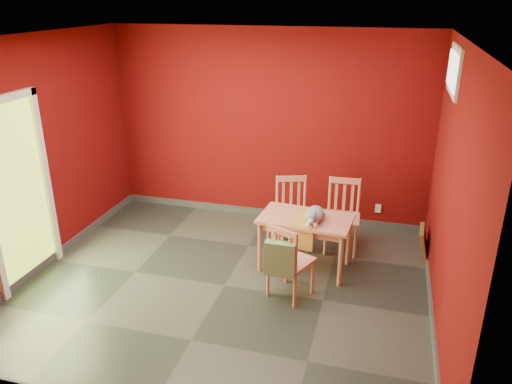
% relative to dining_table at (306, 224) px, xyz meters
% --- Properties ---
extents(ground, '(4.50, 4.50, 0.00)m').
position_rel_dining_table_xyz_m(ground, '(-0.80, -0.64, -0.58)').
color(ground, '#2D342D').
rests_on(ground, ground).
extents(room_shell, '(4.50, 4.50, 4.50)m').
position_rel_dining_table_xyz_m(room_shell, '(-0.80, -0.64, -0.53)').
color(room_shell, '#60090A').
rests_on(room_shell, ground).
extents(doorway, '(0.06, 1.01, 2.13)m').
position_rel_dining_table_xyz_m(doorway, '(-3.03, -1.04, 0.54)').
color(doorway, '#B7D838').
rests_on(doorway, ground).
extents(window, '(0.05, 0.90, 0.50)m').
position_rel_dining_table_xyz_m(window, '(1.43, 0.36, 1.77)').
color(window, white).
rests_on(window, room_shell).
extents(outlet_plate, '(0.08, 0.02, 0.12)m').
position_rel_dining_table_xyz_m(outlet_plate, '(0.80, 1.34, -0.28)').
color(outlet_plate, silver).
rests_on(outlet_plate, room_shell).
extents(dining_table, '(1.11, 0.71, 0.66)m').
position_rel_dining_table_xyz_m(dining_table, '(0.00, 0.00, 0.00)').
color(dining_table, '#C7775D').
rests_on(dining_table, ground).
extents(table_runner, '(0.32, 0.59, 0.29)m').
position_rel_dining_table_xyz_m(table_runner, '(0.00, -0.09, 0.04)').
color(table_runner, '#BB8130').
rests_on(table_runner, dining_table).
extents(chair_far_left, '(0.54, 0.54, 0.91)m').
position_rel_dining_table_xyz_m(chair_far_left, '(-0.27, 0.55, -0.12)').
color(chair_far_left, '#C7775D').
rests_on(chair_far_left, ground).
extents(chair_far_right, '(0.45, 0.45, 0.92)m').
position_rel_dining_table_xyz_m(chair_far_right, '(0.37, 0.62, -0.11)').
color(chair_far_right, '#C7775D').
rests_on(chair_far_right, ground).
extents(chair_near, '(0.53, 0.53, 0.87)m').
position_rel_dining_table_xyz_m(chair_near, '(-0.06, -0.65, -0.14)').
color(chair_near, '#C7775D').
rests_on(chair_near, ground).
extents(tote_bag, '(0.32, 0.19, 0.45)m').
position_rel_dining_table_xyz_m(tote_bag, '(-0.11, -0.86, -0.02)').
color(tote_bag, '#688656').
rests_on(tote_bag, chair_near).
extents(cat, '(0.31, 0.47, 0.22)m').
position_rel_dining_table_xyz_m(cat, '(0.11, -0.06, 0.19)').
color(cat, slate).
rests_on(cat, table_runner).
extents(picture_frame, '(0.16, 0.42, 0.41)m').
position_rel_dining_table_xyz_m(picture_frame, '(1.39, 0.60, -0.38)').
color(picture_frame, brown).
rests_on(picture_frame, ground).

